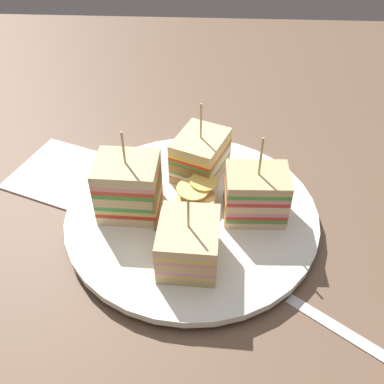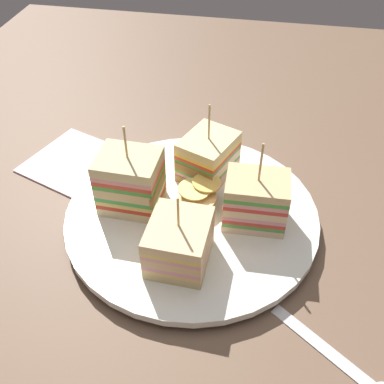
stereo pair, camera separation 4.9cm
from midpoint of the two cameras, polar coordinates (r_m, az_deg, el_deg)
name	(u,v)px [view 2 (the right image)]	position (r cm, az deg, el deg)	size (l,w,h in cm)	color
ground_plane	(192,227)	(53.11, 2.66, -4.55)	(123.32, 99.85, 1.80)	brown
plate	(192,215)	(51.74, 2.72, -3.11)	(28.85, 28.85, 1.65)	white
sandwich_wedge_0	(208,157)	(54.64, 4.62, 4.40)	(8.30, 7.55, 9.95)	beige
sandwich_wedge_1	(129,184)	(49.68, -5.18, 0.87)	(5.80, 6.93, 10.76)	beige
sandwich_wedge_2	(179,242)	(44.74, 1.46, -6.57)	(7.02, 6.18, 8.58)	#D8BA7B
sandwich_wedge_3	(256,199)	(49.26, 10.95, -1.07)	(5.27, 6.92, 10.52)	beige
chip_pile	(198,196)	(51.27, 3.47, -0.61)	(6.52, 5.95, 2.79)	#E3C981
salad_garnish	(132,171)	(55.89, -5.15, 2.56)	(7.62, 7.33, 1.37)	#59B142
napkin	(75,161)	(61.81, -12.50, 3.76)	(11.32, 11.51, 0.50)	silver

